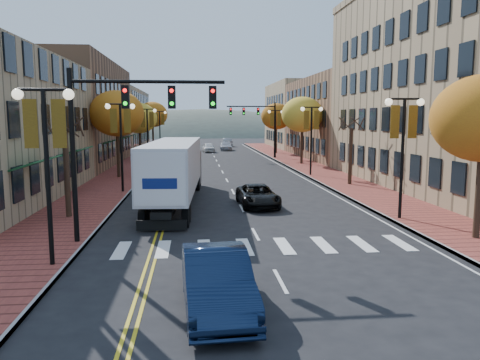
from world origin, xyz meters
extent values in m
plane|color=black|center=(0.00, 0.00, 0.00)|extent=(200.00, 200.00, 0.00)
cube|color=brown|center=(-9.00, 32.50, 0.07)|extent=(4.00, 85.00, 0.15)
cube|color=brown|center=(9.00, 32.50, 0.07)|extent=(4.00, 85.00, 0.15)
cube|color=brown|center=(-17.00, 36.00, 5.50)|extent=(12.00, 24.00, 11.00)
cube|color=#9E8966|center=(-17.00, 61.00, 4.75)|extent=(12.00, 26.00, 9.50)
cube|color=brown|center=(18.50, 42.00, 5.00)|extent=(15.00, 24.00, 10.00)
cube|color=#9E8966|center=(18.50, 64.00, 5.50)|extent=(15.00, 20.00, 11.00)
cylinder|color=#382619|center=(-9.00, 8.00, 2.25)|extent=(0.28, 0.28, 4.20)
cylinder|color=#382619|center=(-9.00, 24.00, 2.60)|extent=(0.28, 0.28, 4.90)
ellipsoid|color=orange|center=(-9.00, 24.00, 5.46)|extent=(4.48, 4.48, 3.81)
cylinder|color=#382619|center=(-9.00, 40.00, 2.42)|extent=(0.28, 0.28, 4.55)
ellipsoid|color=yellow|center=(-9.00, 40.00, 5.07)|extent=(4.16, 4.16, 3.54)
cylinder|color=#382619|center=(-9.00, 58.00, 2.67)|extent=(0.28, 0.28, 5.04)
ellipsoid|color=orange|center=(-9.00, 58.00, 5.62)|extent=(4.61, 4.61, 3.92)
cylinder|color=#382619|center=(9.00, 2.00, 2.42)|extent=(0.28, 0.28, 4.55)
cylinder|color=#382619|center=(9.00, 18.00, 2.25)|extent=(0.28, 0.28, 4.20)
cylinder|color=#382619|center=(9.00, 34.00, 2.60)|extent=(0.28, 0.28, 4.90)
ellipsoid|color=yellow|center=(9.00, 34.00, 5.46)|extent=(4.48, 4.48, 3.81)
cylinder|color=#382619|center=(9.00, 50.00, 2.53)|extent=(0.28, 0.28, 4.76)
ellipsoid|color=orange|center=(9.00, 50.00, 5.30)|extent=(4.35, 4.35, 3.70)
cylinder|color=black|center=(-7.50, 0.00, 3.00)|extent=(0.16, 0.16, 6.00)
cylinder|color=black|center=(-7.50, 0.00, 6.00)|extent=(1.60, 0.10, 0.10)
sphere|color=#FFF2CC|center=(-8.30, 0.00, 5.85)|extent=(0.36, 0.36, 0.36)
sphere|color=#FFF2CC|center=(-6.70, 0.00, 5.85)|extent=(0.36, 0.36, 0.36)
cube|color=#AF7C17|center=(-7.95, 0.00, 4.90)|extent=(0.45, 0.03, 1.60)
cube|color=#AF7C17|center=(-7.05, 0.00, 4.90)|extent=(0.45, 0.03, 1.60)
cylinder|color=black|center=(-7.50, 16.00, 3.00)|extent=(0.16, 0.16, 6.00)
cylinder|color=black|center=(-7.50, 16.00, 6.00)|extent=(1.60, 0.10, 0.10)
sphere|color=#FFF2CC|center=(-8.30, 16.00, 5.85)|extent=(0.36, 0.36, 0.36)
sphere|color=#FFF2CC|center=(-6.70, 16.00, 5.85)|extent=(0.36, 0.36, 0.36)
cube|color=#AF7C17|center=(-7.95, 16.00, 4.90)|extent=(0.45, 0.03, 1.60)
cube|color=#AF7C17|center=(-7.05, 16.00, 4.90)|extent=(0.45, 0.03, 1.60)
cylinder|color=black|center=(-7.50, 34.00, 3.00)|extent=(0.16, 0.16, 6.00)
cylinder|color=black|center=(-7.50, 34.00, 6.00)|extent=(1.60, 0.10, 0.10)
sphere|color=#FFF2CC|center=(-8.30, 34.00, 5.85)|extent=(0.36, 0.36, 0.36)
sphere|color=#FFF2CC|center=(-6.70, 34.00, 5.85)|extent=(0.36, 0.36, 0.36)
cube|color=#AF7C17|center=(-7.95, 34.00, 4.90)|extent=(0.45, 0.03, 1.60)
cube|color=#AF7C17|center=(-7.05, 34.00, 4.90)|extent=(0.45, 0.03, 1.60)
cylinder|color=black|center=(-7.50, 52.00, 3.00)|extent=(0.16, 0.16, 6.00)
cylinder|color=black|center=(-7.50, 52.00, 6.00)|extent=(1.60, 0.10, 0.10)
sphere|color=#FFF2CC|center=(-8.30, 52.00, 5.85)|extent=(0.36, 0.36, 0.36)
sphere|color=#FFF2CC|center=(-6.70, 52.00, 5.85)|extent=(0.36, 0.36, 0.36)
cube|color=#AF7C17|center=(-7.95, 52.00, 4.90)|extent=(0.45, 0.03, 1.60)
cube|color=#AF7C17|center=(-7.05, 52.00, 4.90)|extent=(0.45, 0.03, 1.60)
cylinder|color=black|center=(7.50, 6.00, 3.00)|extent=(0.16, 0.16, 6.00)
cylinder|color=black|center=(7.50, 6.00, 6.00)|extent=(1.60, 0.10, 0.10)
sphere|color=#FFF2CC|center=(6.70, 6.00, 5.85)|extent=(0.36, 0.36, 0.36)
sphere|color=#FFF2CC|center=(8.30, 6.00, 5.85)|extent=(0.36, 0.36, 0.36)
cube|color=#AF7C17|center=(7.05, 6.00, 4.90)|extent=(0.45, 0.03, 1.60)
cube|color=#AF7C17|center=(7.95, 6.00, 4.90)|extent=(0.45, 0.03, 1.60)
cylinder|color=black|center=(7.50, 24.00, 3.00)|extent=(0.16, 0.16, 6.00)
cylinder|color=black|center=(7.50, 24.00, 6.00)|extent=(1.60, 0.10, 0.10)
sphere|color=#FFF2CC|center=(6.70, 24.00, 5.85)|extent=(0.36, 0.36, 0.36)
sphere|color=#FFF2CC|center=(8.30, 24.00, 5.85)|extent=(0.36, 0.36, 0.36)
cube|color=#AF7C17|center=(7.05, 24.00, 4.90)|extent=(0.45, 0.03, 1.60)
cube|color=#AF7C17|center=(7.95, 24.00, 4.90)|extent=(0.45, 0.03, 1.60)
cylinder|color=black|center=(7.50, 42.00, 3.00)|extent=(0.16, 0.16, 6.00)
cylinder|color=black|center=(7.50, 42.00, 6.00)|extent=(1.60, 0.10, 0.10)
sphere|color=#FFF2CC|center=(6.70, 42.00, 5.85)|extent=(0.36, 0.36, 0.36)
sphere|color=#FFF2CC|center=(8.30, 42.00, 5.85)|extent=(0.36, 0.36, 0.36)
cube|color=#AF7C17|center=(7.05, 42.00, 4.90)|extent=(0.45, 0.03, 1.60)
cube|color=#AF7C17|center=(7.95, 42.00, 4.90)|extent=(0.45, 0.03, 1.60)
cylinder|color=black|center=(-7.40, 3.00, 3.50)|extent=(0.20, 0.20, 7.00)
cylinder|color=black|center=(-4.40, 3.00, 6.50)|extent=(6.00, 0.14, 0.14)
cube|color=black|center=(-5.30, 3.00, 5.90)|extent=(0.30, 0.25, 0.90)
sphere|color=#FF0C0C|center=(-5.30, 2.86, 6.15)|extent=(0.16, 0.16, 0.16)
cube|color=black|center=(-3.50, 3.00, 5.90)|extent=(0.30, 0.25, 0.90)
sphere|color=#FF0C0C|center=(-3.50, 2.86, 6.15)|extent=(0.16, 0.16, 0.16)
cube|color=black|center=(-1.88, 3.00, 5.90)|extent=(0.30, 0.25, 0.90)
sphere|color=#FF0C0C|center=(-1.88, 2.86, 6.15)|extent=(0.16, 0.16, 0.16)
cylinder|color=black|center=(7.40, 42.00, 3.50)|extent=(0.20, 0.20, 7.00)
cylinder|color=black|center=(4.40, 42.00, 6.50)|extent=(6.00, 0.14, 0.14)
cube|color=black|center=(5.30, 42.00, 5.90)|extent=(0.30, 0.25, 0.90)
sphere|color=#FF0C0C|center=(5.30, 41.86, 6.15)|extent=(0.16, 0.16, 0.16)
cube|color=black|center=(3.50, 42.00, 5.90)|extent=(0.30, 0.25, 0.90)
sphere|color=#FF0C0C|center=(3.50, 41.86, 6.15)|extent=(0.16, 0.16, 0.16)
cube|color=black|center=(1.88, 42.00, 5.90)|extent=(0.30, 0.25, 0.90)
sphere|color=#FF0C0C|center=(1.88, 41.86, 6.15)|extent=(0.16, 0.16, 0.16)
cube|color=black|center=(-3.80, 10.55, 0.80)|extent=(1.64, 12.28, 0.33)
cube|color=silver|center=(-3.80, 10.55, 2.45)|extent=(3.14, 12.36, 2.64)
cube|color=black|center=(-3.37, 18.07, 1.55)|extent=(2.51, 2.95, 2.35)
cylinder|color=black|center=(-5.07, 5.71, 0.47)|extent=(0.38, 0.96, 0.94)
cylinder|color=black|center=(-3.09, 5.60, 0.47)|extent=(0.38, 0.96, 0.94)
cylinder|color=black|center=(-5.00, 6.84, 0.47)|extent=(0.38, 0.96, 0.94)
cylinder|color=black|center=(-3.03, 6.73, 0.47)|extent=(0.38, 0.96, 0.94)
cylinder|color=black|center=(-4.42, 17.00, 0.47)|extent=(0.38, 0.96, 0.94)
cylinder|color=black|center=(-2.45, 16.88, 0.47)|extent=(0.38, 0.96, 0.94)
cylinder|color=black|center=(-4.31, 19.07, 0.47)|extent=(0.38, 0.96, 0.94)
cylinder|color=black|center=(-2.33, 18.95, 0.47)|extent=(0.38, 0.96, 0.94)
imported|color=#0D1934|center=(-2.10, -4.00, 0.80)|extent=(1.98, 4.97, 1.61)
imported|color=black|center=(0.99, 10.53, 0.63)|extent=(2.29, 4.63, 1.26)
imported|color=silver|center=(-0.50, 54.10, 0.69)|extent=(1.95, 4.19, 1.39)
imported|color=#A4A4AB|center=(2.35, 57.93, 0.67)|extent=(2.03, 4.68, 1.34)
imported|color=#9A9BA1|center=(3.15, 68.50, 0.75)|extent=(1.97, 4.66, 1.50)
camera|label=1|loc=(-2.64, -15.94, 5.09)|focal=35.00mm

